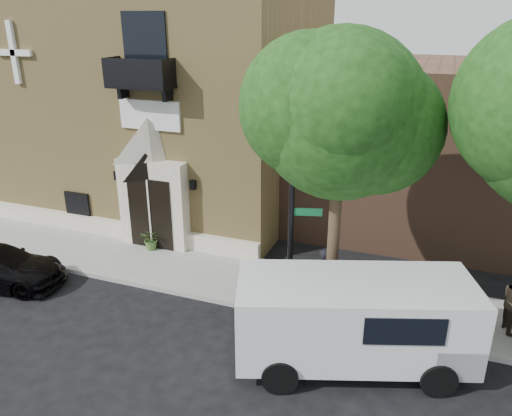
{
  "coord_description": "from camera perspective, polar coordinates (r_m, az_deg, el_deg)",
  "views": [
    {
      "loc": [
        8.31,
        -11.64,
        8.11
      ],
      "look_at": [
        3.2,
        2.0,
        2.43
      ],
      "focal_mm": 35.0,
      "sensor_mm": 36.0,
      "label": 1
    }
  ],
  "objects": [
    {
      "name": "dumpster",
      "position": [
        14.34,
        13.03,
        -9.81
      ],
      "size": [
        2.19,
        1.42,
        1.34
      ],
      "rotation": [
        0.0,
        0.0,
        0.13
      ],
      "color": "#0E3318",
      "rests_on": "sidewalk"
    },
    {
      "name": "ground",
      "position": [
        16.44,
        -13.18,
        -8.87
      ],
      "size": [
        120.0,
        120.0,
        0.0
      ],
      "primitive_type": "plane",
      "color": "black",
      "rests_on": "ground"
    },
    {
      "name": "planter",
      "position": [
        18.36,
        -11.83,
        -3.49
      ],
      "size": [
        0.73,
        0.63,
        0.8
      ],
      "primitive_type": "imported",
      "rotation": [
        0.0,
        0.0,
        0.01
      ],
      "color": "#456A2F",
      "rests_on": "sidewalk"
    },
    {
      "name": "church",
      "position": [
        22.87,
        -9.56,
        12.3
      ],
      "size": [
        12.2,
        11.01,
        9.3
      ],
      "color": "tan",
      "rests_on": "ground"
    },
    {
      "name": "street_sign",
      "position": [
        13.57,
        4.13,
        -0.68
      ],
      "size": [
        1.06,
        0.89,
        5.74
      ],
      "rotation": [
        0.0,
        0.0,
        0.28
      ],
      "color": "black",
      "rests_on": "sidewalk"
    },
    {
      "name": "sidewalk",
      "position": [
        17.04,
        -7.61,
        -7.01
      ],
      "size": [
        42.0,
        3.0,
        0.15
      ],
      "primitive_type": "cube",
      "color": "gray",
      "rests_on": "ground"
    },
    {
      "name": "fire_hydrant",
      "position": [
        14.88,
        2.83,
        -9.11
      ],
      "size": [
        0.5,
        0.4,
        0.88
      ],
      "color": "#AE2E02",
      "rests_on": "sidewalk"
    },
    {
      "name": "cargo_van",
      "position": [
        12.51,
        12.11,
        -12.33
      ],
      "size": [
        5.99,
        3.91,
        2.28
      ],
      "rotation": [
        0.0,
        0.0,
        0.33
      ],
      "color": "silver",
      "rests_on": "ground"
    },
    {
      "name": "pedestrian_near",
      "position": [
        14.7,
        7.7,
        -7.74
      ],
      "size": [
        0.72,
        0.56,
        1.73
      ],
      "primitive_type": "imported",
      "rotation": [
        0.0,
        0.0,
        3.4
      ],
      "color": "black",
      "rests_on": "sidewalk"
    },
    {
      "name": "street_tree_left",
      "position": [
        12.4,
        9.74,
        10.6
      ],
      "size": [
        4.97,
        4.38,
        7.77
      ],
      "color": "#38281C",
      "rests_on": "sidewalk"
    }
  ]
}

